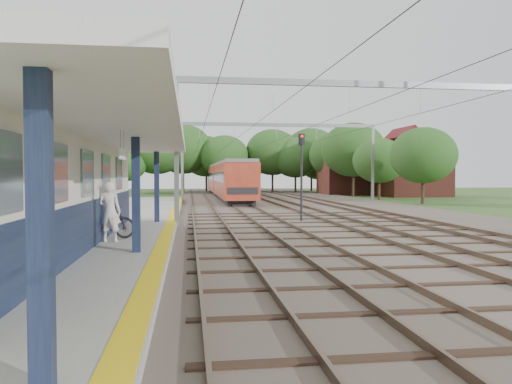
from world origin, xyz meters
TOP-DOWN VIEW (x-y plane):
  - ground at (0.00, 0.00)m, footprint 160.00×160.00m
  - ballast_bed at (4.00, 30.00)m, footprint 18.00×90.00m
  - platform at (-7.50, 14.00)m, footprint 5.00×52.00m
  - yellow_stripe at (-5.25, 14.00)m, footprint 0.45×52.00m
  - station_building at (-8.88, 7.00)m, footprint 3.41×18.00m
  - canopy at (-7.77, 6.00)m, footprint 6.40×20.00m
  - rail_tracks at (1.50, 30.00)m, footprint 11.80×88.00m
  - catenary_system at (3.39, 25.28)m, footprint 17.22×88.00m
  - tree_band at (3.84, 57.12)m, footprint 31.72×30.88m
  - house_near at (21.00, 46.00)m, footprint 7.00×6.12m
  - house_far at (16.00, 52.00)m, footprint 8.00×6.12m
  - person at (-6.96, 8.28)m, footprint 0.77×0.56m
  - bicycle at (-7.16, 9.19)m, footprint 1.97×1.00m
  - train at (-0.50, 45.28)m, footprint 2.71×33.80m
  - signal_post at (1.35, 17.14)m, footprint 0.34×0.29m

SIDE VIEW (x-z plane):
  - ground at x=0.00m, z-range 0.00..0.00m
  - ballast_bed at x=4.00m, z-range 0.00..0.10m
  - platform at x=-7.50m, z-range 0.00..0.35m
  - rail_tracks at x=1.50m, z-range 0.10..0.25m
  - yellow_stripe at x=-5.25m, z-range 0.35..0.36m
  - bicycle at x=-7.16m, z-range 0.35..1.49m
  - person at x=-6.96m, z-range 0.35..2.29m
  - train at x=-0.50m, z-range 0.21..3.79m
  - station_building at x=-8.88m, z-range 0.34..3.74m
  - signal_post at x=1.35m, z-range 0.66..5.28m
  - house_near at x=21.00m, z-range -0.96..6.93m
  - house_far at x=16.00m, z-range -1.09..7.56m
  - canopy at x=-7.77m, z-range 1.92..5.36m
  - tree_band at x=3.84m, z-range 0.51..9.33m
  - catenary_system at x=3.39m, z-range 2.01..9.01m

